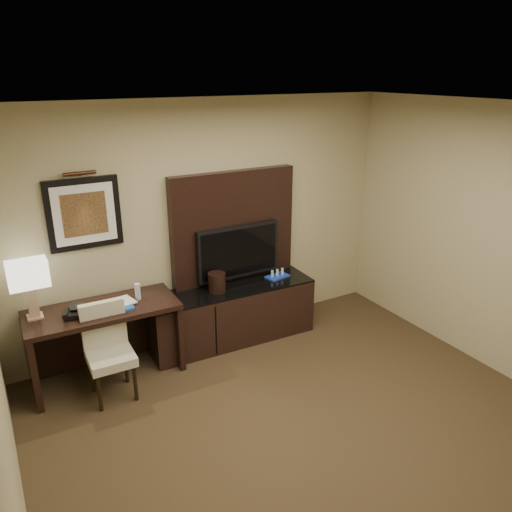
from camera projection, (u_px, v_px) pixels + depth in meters
floor at (342, 465)px, 3.99m from camera, size 4.50×5.00×0.01m
ceiling at (368, 115)px, 3.03m from camera, size 4.50×5.00×0.01m
wall_back at (207, 224)px, 5.55m from camera, size 4.50×0.01×2.70m
wall_left at (0, 416)px, 2.47m from camera, size 0.01×5.00×2.70m
desk at (106, 343)px, 5.00m from camera, size 1.47×0.66×0.78m
credenza at (232, 314)px, 5.72m from camera, size 1.92×0.59×0.66m
tv_wall_panel at (234, 228)px, 5.66m from camera, size 1.50×0.12×1.30m
tv at (238, 251)px, 5.67m from camera, size 1.00×0.08×0.60m
artwork at (84, 214)px, 4.82m from camera, size 0.70×0.04×0.70m
picture_light at (80, 173)px, 4.65m from camera, size 0.04×0.04×0.30m
desk_chair at (111, 357)px, 4.67m from camera, size 0.42×0.49×0.87m
table_lamp at (31, 293)px, 4.58m from camera, size 0.33×0.20×0.51m
desk_phone at (75, 312)px, 4.68m from camera, size 0.23×0.22×0.10m
blue_folder at (117, 305)px, 4.89m from camera, size 0.28×0.35×0.02m
book at (116, 294)px, 4.88m from camera, size 0.17×0.06×0.23m
water_bottle at (138, 292)px, 5.01m from camera, size 0.07×0.07×0.17m
ice_bucket at (217, 282)px, 5.48m from camera, size 0.23×0.23×0.22m
minibar_tray at (277, 273)px, 5.87m from camera, size 0.30×0.21×0.10m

